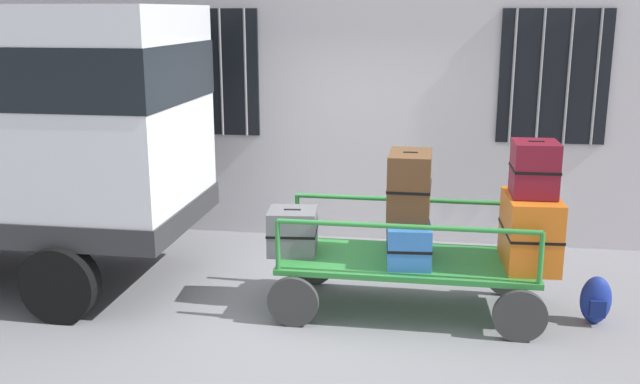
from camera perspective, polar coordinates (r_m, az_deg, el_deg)
name	(u,v)px	position (r m, az deg, el deg)	size (l,w,h in m)	color
ground_plane	(331,308)	(6.93, 0.89, -9.07)	(40.00, 40.00, 0.00)	gray
building_wall	(361,31)	(8.72, 3.22, 12.54)	(12.00, 0.38, 5.00)	silver
luggage_cart	(407,269)	(6.79, 6.84, -6.02)	(2.40, 1.09, 0.51)	#2D8438
cart_railing	(408,219)	(6.64, 6.96, -2.12)	(2.28, 0.96, 0.46)	#2D8438
suitcase_left_bottom	(293,231)	(6.82, -2.17, -3.09)	(0.49, 0.47, 0.42)	slate
suitcase_midleft_bottom	(408,238)	(6.73, 6.92, -3.62)	(0.46, 0.88, 0.38)	#3372C6
suitcase_midleft_middle	(410,186)	(6.58, 7.04, 0.47)	(0.39, 0.58, 0.62)	brown
suitcase_center_bottom	(530,231)	(6.71, 16.17, -2.95)	(0.50, 0.77, 0.64)	orange
suitcase_center_middle	(534,169)	(6.59, 16.49, 1.78)	(0.40, 0.44, 0.48)	maroon
backpack	(596,300)	(6.98, 20.84, -7.95)	(0.27, 0.22, 0.44)	navy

